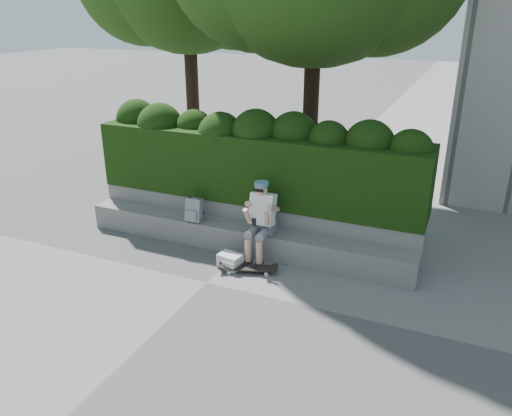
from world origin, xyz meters
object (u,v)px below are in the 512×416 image
at_px(person, 261,218).
at_px(backpack_plaid, 194,210).
at_px(skateboard, 248,268).
at_px(backpack_ground, 230,261).

bearing_deg(person, backpack_plaid, 176.48).
bearing_deg(backpack_plaid, person, -8.05).
relative_size(person, skateboard, 1.58).
relative_size(person, backpack_ground, 3.75).
height_order(person, backpack_plaid, person).
relative_size(backpack_plaid, backpack_ground, 1.12).
relative_size(person, backpack_plaid, 3.34).
distance_m(skateboard, backpack_ground, 0.34).
bearing_deg(skateboard, person, 69.80).
relative_size(skateboard, backpack_plaid, 2.12).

